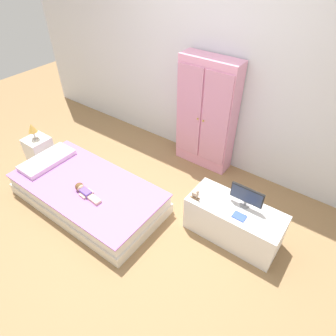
% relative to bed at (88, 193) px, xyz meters
% --- Properties ---
extents(ground_plane, '(10.00, 10.00, 0.02)m').
position_rel_bed_xyz_m(ground_plane, '(0.64, 0.11, -0.15)').
color(ground_plane, '#99754C').
extents(back_wall, '(6.40, 0.05, 2.70)m').
position_rel_bed_xyz_m(back_wall, '(0.64, 1.68, 1.21)').
color(back_wall, silver).
rests_on(back_wall, ground_plane).
extents(bed, '(1.83, 0.93, 0.29)m').
position_rel_bed_xyz_m(bed, '(0.00, 0.00, 0.00)').
color(bed, silver).
rests_on(bed, ground_plane).
extents(pillow, '(0.32, 0.66, 0.06)m').
position_rel_bed_xyz_m(pillow, '(-0.71, 0.00, 0.17)').
color(pillow, silver).
rests_on(pillow, bed).
extents(doll, '(0.39, 0.14, 0.10)m').
position_rel_bed_xyz_m(doll, '(0.09, -0.11, 0.18)').
color(doll, '#6B4CB2').
rests_on(doll, bed).
extents(nightstand, '(0.30, 0.30, 0.37)m').
position_rel_bed_xyz_m(nightstand, '(-1.16, 0.16, 0.05)').
color(nightstand, white).
rests_on(nightstand, ground_plane).
extents(table_lamp, '(0.12, 0.12, 0.23)m').
position_rel_bed_xyz_m(table_lamp, '(-1.16, 0.16, 0.39)').
color(table_lamp, '#B7B2AD').
rests_on(table_lamp, nightstand).
extents(wardrobe, '(0.75, 0.29, 1.47)m').
position_rel_bed_xyz_m(wardrobe, '(0.68, 1.50, 0.60)').
color(wardrobe, '#E599BC').
rests_on(wardrobe, ground_plane).
extents(tv_stand, '(0.98, 0.42, 0.43)m').
position_rel_bed_xyz_m(tv_stand, '(1.61, 0.56, 0.07)').
color(tv_stand, white).
rests_on(tv_stand, ground_plane).
extents(tv_monitor, '(0.34, 0.10, 0.23)m').
position_rel_bed_xyz_m(tv_monitor, '(1.66, 0.63, 0.43)').
color(tv_monitor, '#99999E').
rests_on(tv_monitor, tv_stand).
extents(rocking_horse_toy, '(0.10, 0.04, 0.12)m').
position_rel_bed_xyz_m(rocking_horse_toy, '(1.21, 0.43, 0.35)').
color(rocking_horse_toy, '#8E6642').
rests_on(rocking_horse_toy, tv_stand).
extents(book_blue, '(0.13, 0.09, 0.01)m').
position_rel_bed_xyz_m(book_blue, '(1.69, 0.47, 0.29)').
color(book_blue, blue).
rests_on(book_blue, tv_stand).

